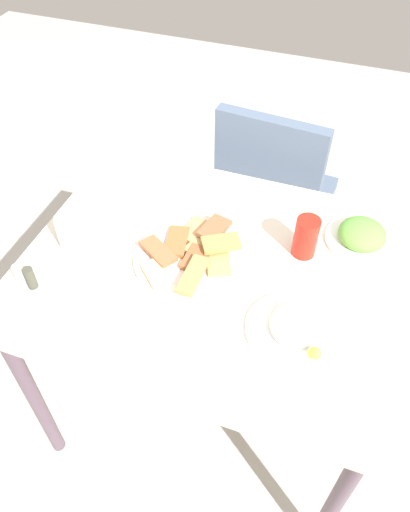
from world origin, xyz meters
The scene contains 12 objects.
ground_plane centered at (0.00, 0.00, 0.00)m, with size 6.00×6.00×0.00m, color #B9B4AB.
dining_table centered at (0.00, 0.00, 0.68)m, with size 1.05×0.83×0.77m.
dining_chair centered at (0.02, 0.68, 0.51)m, with size 0.46×0.46×0.90m.
pide_platter centered at (-0.07, 0.01, 0.79)m, with size 0.31×0.32×0.05m.
salad_plate_greens centered at (0.25, -0.14, 0.79)m, with size 0.23×0.23×0.06m.
salad_plate_rice centered at (0.36, 0.23, 0.80)m, with size 0.20×0.20×0.07m.
soda_can centered at (0.22, 0.13, 0.83)m, with size 0.07×0.07×0.12m, color red.
drinking_glass centered at (-0.40, -0.05, 0.82)m, with size 0.08×0.08×0.09m, color silver.
paper_napkin centered at (-0.09, 0.28, 0.77)m, with size 0.11×0.11×0.00m, color white.
fork centered at (-0.09, 0.26, 0.78)m, with size 0.19×0.02×0.01m, color silver.
spoon centered at (-0.09, 0.30, 0.78)m, with size 0.17×0.02×0.01m, color silver.
condiment_caddy centered at (-0.44, -0.23, 0.80)m, with size 0.10×0.10×0.08m.
Camera 1 is at (0.28, -0.87, 1.79)m, focal length 34.91 mm.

